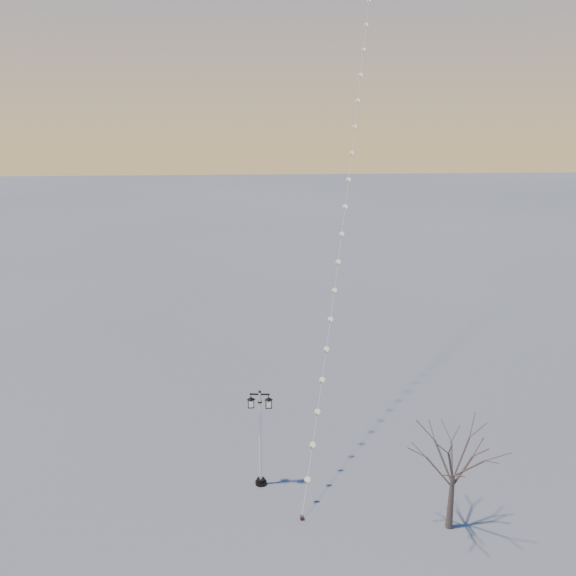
{
  "coord_description": "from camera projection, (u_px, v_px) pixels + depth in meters",
  "views": [
    {
      "loc": [
        -1.5,
        -21.52,
        16.4
      ],
      "look_at": [
        0.39,
        5.5,
        8.67
      ],
      "focal_mm": 38.37,
      "sensor_mm": 36.0,
      "label": 1
    }
  ],
  "objects": [
    {
      "name": "ground",
      "position": [
        288.0,
        527.0,
        25.25
      ],
      "size": [
        300.0,
        300.0,
        0.0
      ],
      "primitive_type": "plane",
      "color": "#595A5A",
      "rests_on": "ground"
    },
    {
      "name": "street_lamp",
      "position": [
        260.0,
        433.0,
        27.49
      ],
      "size": [
        1.19,
        0.52,
        4.69
      ],
      "rotation": [
        0.0,
        0.0,
        -0.11
      ],
      "color": "black",
      "rests_on": "ground"
    },
    {
      "name": "bare_tree",
      "position": [
        454.0,
        460.0,
        24.4
      ],
      "size": [
        2.73,
        2.73,
        4.53
      ],
      "rotation": [
        0.0,
        0.0,
        -0.11
      ],
      "color": "#4A3B31",
      "rests_on": "ground"
    },
    {
      "name": "kite_train",
      "position": [
        356.0,
        76.0,
        35.24
      ],
      "size": [
        9.37,
        30.38,
        37.15
      ],
      "rotation": [
        0.0,
        0.0,
        -0.32
      ],
      "color": "black",
      "rests_on": "ground"
    }
  ]
}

